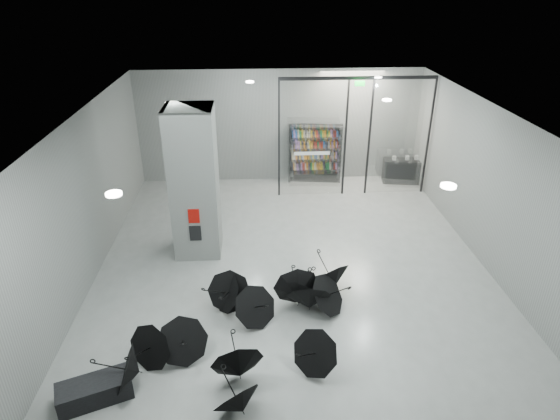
{
  "coord_description": "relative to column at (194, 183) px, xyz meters",
  "views": [
    {
      "loc": [
        -0.94,
        -9.46,
        6.85
      ],
      "look_at": [
        -0.3,
        1.5,
        1.4
      ],
      "focal_mm": 30.5,
      "sensor_mm": 36.0,
      "label": 1
    }
  ],
  "objects": [
    {
      "name": "shop_counter",
      "position": [
        6.98,
        4.39,
        -1.57
      ],
      "size": [
        1.5,
        0.78,
        0.86
      ],
      "primitive_type": "cube",
      "rotation": [
        0.0,
        0.0,
        -0.15
      ],
      "color": "black",
      "rests_on": "ground"
    },
    {
      "name": "bench",
      "position": [
        -1.38,
        -5.14,
        -1.8
      ],
      "size": [
        1.38,
        0.97,
        0.41
      ],
      "primitive_type": "cube",
      "rotation": [
        0.0,
        0.0,
        0.37
      ],
      "color": "black",
      "rests_on": "ground"
    },
    {
      "name": "glass_partition",
      "position": [
        4.89,
        3.5,
        0.18
      ],
      "size": [
        5.06,
        0.08,
        4.0
      ],
      "color": "silver",
      "rests_on": "ground"
    },
    {
      "name": "exit_sign",
      "position": [
        4.9,
        3.3,
        1.82
      ],
      "size": [
        0.3,
        0.06,
        0.15
      ],
      "primitive_type": "cube",
      "color": "#0CE533",
      "rests_on": "room"
    },
    {
      "name": "fire_cabinet",
      "position": [
        0.0,
        -0.62,
        -0.65
      ],
      "size": [
        0.28,
        0.04,
        0.38
      ],
      "primitive_type": "cube",
      "color": "#A50A07",
      "rests_on": "column"
    },
    {
      "name": "column",
      "position": [
        0.0,
        0.0,
        0.0
      ],
      "size": [
        1.2,
        1.2,
        4.0
      ],
      "primitive_type": "cube",
      "color": "slate",
      "rests_on": "ground"
    },
    {
      "name": "bookshelf",
      "position": [
        3.78,
        4.75,
        -0.95
      ],
      "size": [
        1.93,
        0.62,
        2.09
      ],
      "primitive_type": null,
      "rotation": [
        0.0,
        0.0,
        -0.13
      ],
      "color": "black",
      "rests_on": "ground"
    },
    {
      "name": "info_panel",
      "position": [
        0.0,
        -0.62,
        -1.15
      ],
      "size": [
        0.3,
        0.03,
        0.42
      ],
      "primitive_type": "cube",
      "color": "black",
      "rests_on": "column"
    },
    {
      "name": "umbrella_cluster",
      "position": [
        1.64,
        -3.56,
        -1.69
      ],
      "size": [
        5.29,
        4.91,
        1.24
      ],
      "color": "black",
      "rests_on": "ground"
    },
    {
      "name": "room",
      "position": [
        2.5,
        -2.0,
        0.84
      ],
      "size": [
        14.0,
        14.02,
        4.01
      ],
      "color": "gray",
      "rests_on": "ground"
    }
  ]
}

